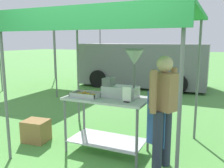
% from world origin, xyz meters
% --- Properties ---
extents(ground_plane, '(70.00, 70.00, 0.00)m').
position_xyz_m(ground_plane, '(0.00, 6.00, 0.00)').
color(ground_plane, '#519342').
extents(stall_canopy, '(2.72, 2.21, 2.21)m').
position_xyz_m(stall_canopy, '(-0.20, 1.10, 2.12)').
color(stall_canopy, slate).
rests_on(stall_canopy, ground).
extents(donut_cart, '(1.32, 0.69, 0.92)m').
position_xyz_m(donut_cart, '(-0.20, 1.00, 0.65)').
color(donut_cart, '#B7B7BC').
rests_on(donut_cart, ground).
extents(donut_tray, '(0.47, 0.30, 0.07)m').
position_xyz_m(donut_tray, '(-0.53, 0.91, 0.94)').
color(donut_tray, '#B7B7BC').
rests_on(donut_tray, donut_cart).
extents(donut_fryer, '(0.65, 0.29, 0.77)m').
position_xyz_m(donut_fryer, '(0.07, 1.09, 1.23)').
color(donut_fryer, '#B7B7BC').
rests_on(donut_fryer, donut_cart).
extents(menu_sign, '(0.13, 0.05, 0.23)m').
position_xyz_m(menu_sign, '(0.21, 0.84, 1.02)').
color(menu_sign, black).
rests_on(menu_sign, donut_cart).
extents(vendor, '(0.46, 0.52, 1.61)m').
position_xyz_m(vendor, '(0.73, 0.87, 0.90)').
color(vendor, '#2D3347').
rests_on(vendor, ground).
extents(supply_crate, '(0.47, 0.40, 0.39)m').
position_xyz_m(supply_crate, '(-1.55, 0.85, 0.20)').
color(supply_crate, olive).
rests_on(supply_crate, ground).
extents(van_grey, '(4.96, 2.21, 1.69)m').
position_xyz_m(van_grey, '(-1.45, 6.93, 0.88)').
color(van_grey, slate).
rests_on(van_grey, ground).
extents(neighbour_tent, '(2.65, 3.31, 2.47)m').
position_xyz_m(neighbour_tent, '(-4.59, 5.37, 2.40)').
color(neighbour_tent, slate).
rests_on(neighbour_tent, ground).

